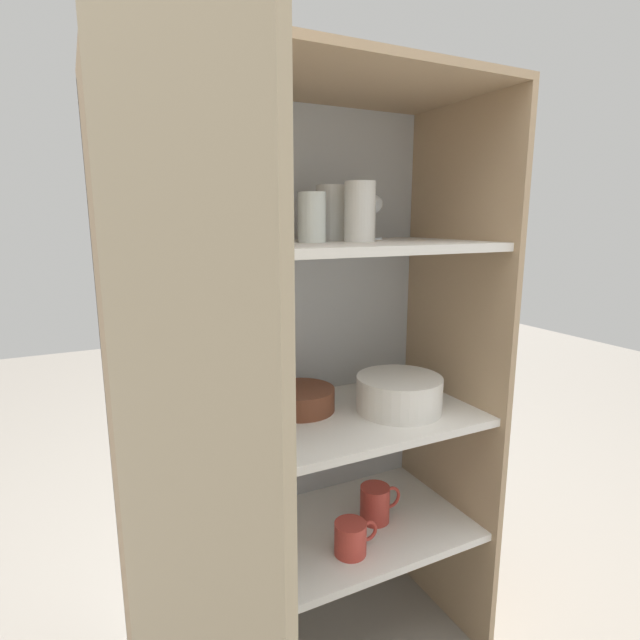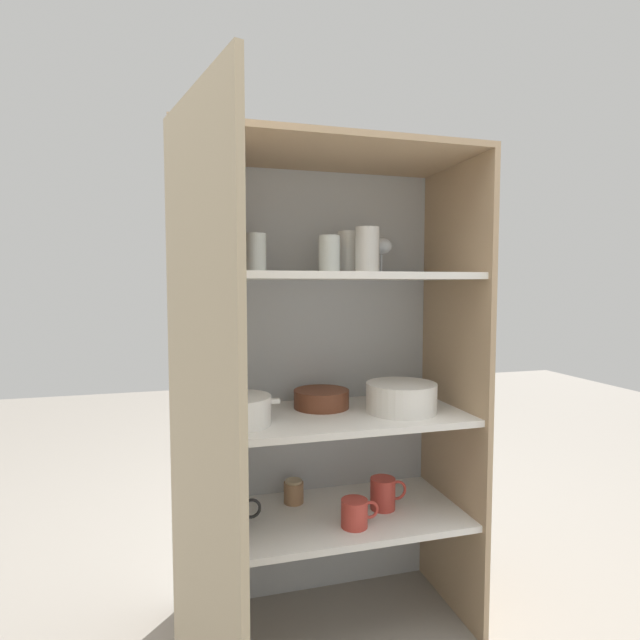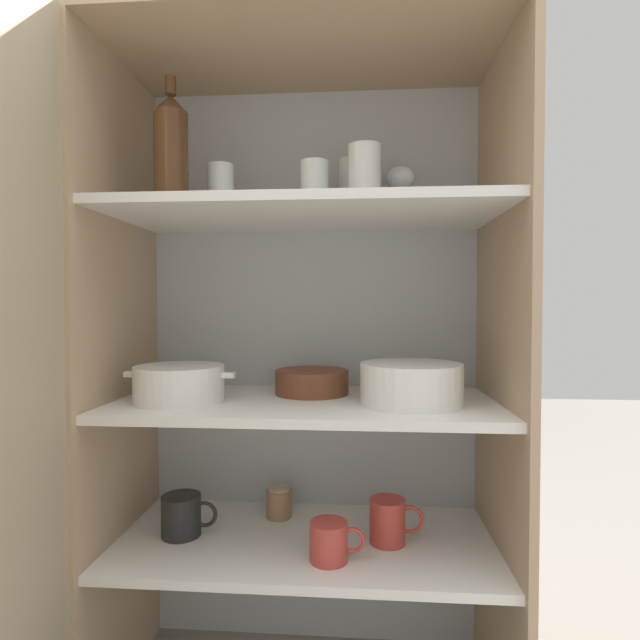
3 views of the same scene
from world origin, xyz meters
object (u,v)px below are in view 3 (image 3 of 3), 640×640
at_px(plate_stack_white, 411,384).
at_px(storage_jar, 279,502).
at_px(casserole_dish, 179,384).
at_px(coffee_mug_primary, 389,521).
at_px(wine_bottle, 171,150).
at_px(mixing_bowl_large, 312,381).

relative_size(plate_stack_white, storage_jar, 2.92).
distance_m(casserole_dish, coffee_mug_primary, 0.56).
bearing_deg(coffee_mug_primary, wine_bottle, -174.31).
distance_m(wine_bottle, storage_jar, 0.88).
bearing_deg(plate_stack_white, casserole_dish, -179.06).
bearing_deg(wine_bottle, storage_jar, 38.53).
xyz_separation_m(wine_bottle, plate_stack_white, (0.52, 0.02, -0.51)).
bearing_deg(coffee_mug_primary, storage_jar, 156.07).
xyz_separation_m(wine_bottle, mixing_bowl_large, (0.29, 0.13, -0.52)).
distance_m(casserole_dish, storage_jar, 0.41).
xyz_separation_m(wine_bottle, storage_jar, (0.21, 0.17, -0.84)).
distance_m(mixing_bowl_large, storage_jar, 0.33).
distance_m(wine_bottle, coffee_mug_primary, 0.95).
distance_m(mixing_bowl_large, casserole_dish, 0.31).
bearing_deg(casserole_dish, coffee_mug_primary, 4.30).
height_order(wine_bottle, storage_jar, wine_bottle).
distance_m(plate_stack_white, casserole_dish, 0.51).
xyz_separation_m(plate_stack_white, casserole_dish, (-0.51, -0.01, -0.00)).
bearing_deg(plate_stack_white, storage_jar, 155.09).
height_order(mixing_bowl_large, storage_jar, mixing_bowl_large).
bearing_deg(wine_bottle, casserole_dish, 51.50).
bearing_deg(mixing_bowl_large, coffee_mug_primary, -25.76).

